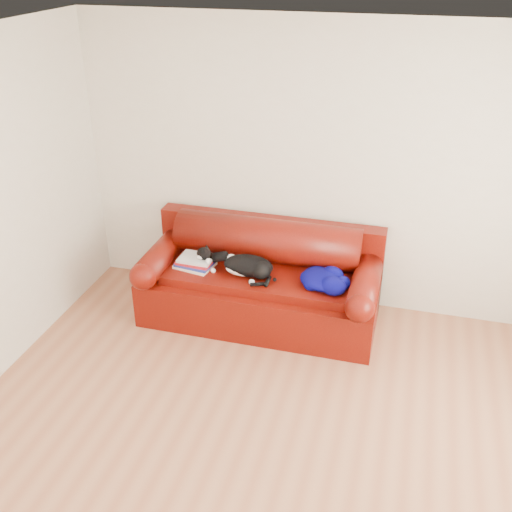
{
  "coord_description": "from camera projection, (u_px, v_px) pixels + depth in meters",
  "views": [
    {
      "loc": [
        0.74,
        -2.97,
        3.13
      ],
      "look_at": [
        -0.45,
        1.35,
        0.72
      ],
      "focal_mm": 42.0,
      "sensor_mm": 36.0,
      "label": 1
    }
  ],
  "objects": [
    {
      "name": "ground",
      "position": [
        267.0,
        443.0,
        4.18
      ],
      "size": [
        4.5,
        4.5,
        0.0
      ],
      "primitive_type": "plane",
      "color": "#91553A",
      "rests_on": "ground"
    },
    {
      "name": "book_stack",
      "position": [
        196.0,
        262.0,
        5.36
      ],
      "size": [
        0.36,
        0.3,
        0.1
      ],
      "rotation": [
        0.0,
        0.0,
        -0.11
      ],
      "color": "white",
      "rests_on": "sofa_base"
    },
    {
      "name": "cat",
      "position": [
        247.0,
        266.0,
        5.21
      ],
      "size": [
        0.6,
        0.4,
        0.23
      ],
      "rotation": [
        0.0,
        0.0,
        -0.41
      ],
      "color": "black",
      "rests_on": "sofa_base"
    },
    {
      "name": "blanket",
      "position": [
        324.0,
        279.0,
        5.07
      ],
      "size": [
        0.49,
        0.49,
        0.14
      ],
      "rotation": [
        0.0,
        0.0,
        -0.37
      ],
      "color": "#030245",
      "rests_on": "sofa_base"
    },
    {
      "name": "room_shell",
      "position": [
        291.0,
        229.0,
        3.38
      ],
      "size": [
        4.52,
        4.02,
        2.61
      ],
      "color": "beige",
      "rests_on": "ground"
    },
    {
      "name": "sofa_base",
      "position": [
        260.0,
        296.0,
        5.44
      ],
      "size": [
        2.1,
        0.9,
        0.5
      ],
      "color": "#400204",
      "rests_on": "ground"
    },
    {
      "name": "sofa_back",
      "position": [
        267.0,
        254.0,
        5.51
      ],
      "size": [
        2.1,
        1.01,
        0.88
      ],
      "color": "#400204",
      "rests_on": "ground"
    }
  ]
}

